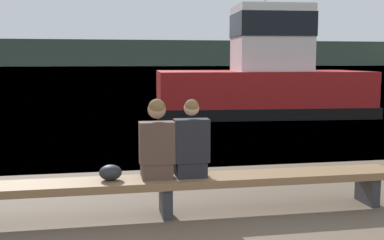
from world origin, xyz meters
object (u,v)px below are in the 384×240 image
at_px(person_right, 191,144).
at_px(shopping_bag, 111,172).
at_px(person_left, 157,143).
at_px(bench_main, 166,185).
at_px(tugboat_red, 263,81).

relative_size(person_right, shopping_bag, 3.56).
bearing_deg(person_right, person_left, -179.73).
distance_m(bench_main, person_left, 0.55).
height_order(bench_main, tugboat_red, tugboat_red).
xyz_separation_m(person_left, person_right, (0.44, 0.00, -0.03)).
height_order(person_left, person_right, person_left).
distance_m(bench_main, tugboat_red, 11.72).
relative_size(bench_main, person_left, 6.15).
bearing_deg(shopping_bag, person_left, -2.44).
bearing_deg(person_left, bench_main, -1.44).
bearing_deg(bench_main, person_right, 0.82).
bearing_deg(bench_main, tugboat_red, 64.98).
bearing_deg(bench_main, person_left, 178.56).
height_order(person_right, tugboat_red, tugboat_red).
bearing_deg(person_left, tugboat_red, 64.51).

